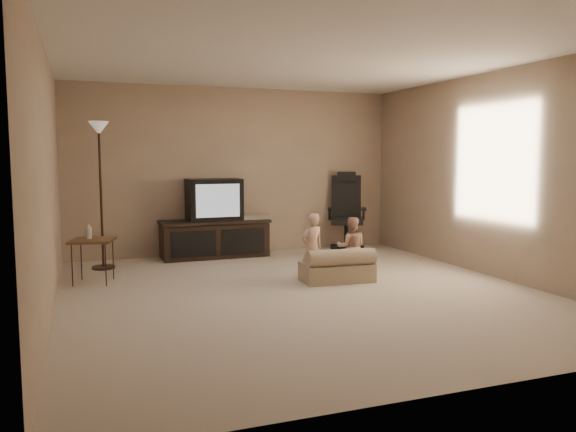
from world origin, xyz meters
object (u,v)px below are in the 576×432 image
at_px(tv_stand, 215,225).
at_px(floor_lamp, 100,162).
at_px(toddler_left, 312,247).
at_px(office_chair, 346,222).
at_px(side_table, 92,241).
at_px(toddler_right, 351,247).
at_px(child_sofa, 338,268).

xyz_separation_m(tv_stand, floor_lamp, (-1.58, -0.37, 0.92)).
bearing_deg(toddler_left, office_chair, -140.05).
xyz_separation_m(side_table, toddler_right, (2.99, -0.72, -0.13)).
relative_size(office_chair, toddler_right, 1.67).
height_order(side_table, toddler_left, toddler_left).
height_order(floor_lamp, child_sofa, floor_lamp).
relative_size(tv_stand, toddler_left, 1.99).
distance_m(tv_stand, floor_lamp, 1.87).
xyz_separation_m(tv_stand, side_table, (-1.72, -1.21, 0.02)).
bearing_deg(side_table, floor_lamp, 80.51).
relative_size(tv_stand, office_chair, 1.31).
relative_size(tv_stand, toddler_right, 2.19).
height_order(child_sofa, toddler_right, toddler_right).
xyz_separation_m(floor_lamp, toddler_right, (2.84, -1.57, -1.03)).
bearing_deg(tv_stand, office_chair, -2.39).
bearing_deg(side_table, child_sofa, -19.01).
bearing_deg(toddler_right, tv_stand, -34.32).
bearing_deg(toddler_left, tv_stand, -84.97).
bearing_deg(floor_lamp, toddler_right, -28.85).
bearing_deg(tv_stand, toddler_right, -57.25).
bearing_deg(floor_lamp, toddler_left, -35.72).
relative_size(office_chair, side_table, 1.76).
distance_m(child_sofa, toddler_right, 0.40).
bearing_deg(tv_stand, child_sofa, -65.69).
bearing_deg(tv_stand, toddler_left, -71.00).
bearing_deg(floor_lamp, office_chair, 4.58).
distance_m(office_chair, child_sofa, 2.37).
height_order(side_table, toddler_right, toddler_right).
distance_m(floor_lamp, child_sofa, 3.36).
xyz_separation_m(office_chair, toddler_right, (-0.84, -1.86, -0.07)).
xyz_separation_m(side_table, child_sofa, (2.71, -0.93, -0.33)).
bearing_deg(toddler_left, floor_lamp, -50.07).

